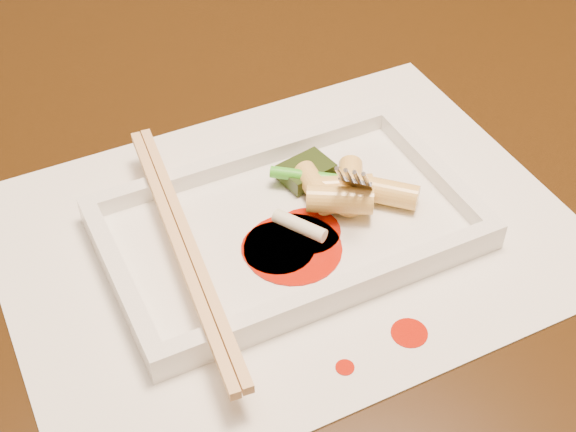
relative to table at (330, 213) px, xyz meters
name	(u,v)px	position (x,y,z in m)	size (l,w,h in m)	color
table	(330,213)	(0.00, 0.00, 0.00)	(1.40, 0.90, 0.75)	black
placemat	(288,235)	(-0.09, -0.10, 0.10)	(0.40, 0.30, 0.00)	white
sauce_splatter_a	(409,333)	(-0.06, -0.21, 0.10)	(0.02, 0.02, 0.00)	#BE1605
sauce_splatter_b	(345,367)	(-0.11, -0.22, 0.10)	(0.01, 0.01, 0.00)	#BE1605
plate_base	(288,230)	(-0.09, -0.10, 0.11)	(0.26, 0.16, 0.01)	white
plate_rim_far	(245,159)	(-0.09, -0.03, 0.12)	(0.26, 0.01, 0.01)	white
plate_rim_near	(338,290)	(-0.09, -0.17, 0.12)	(0.26, 0.01, 0.01)	white
plate_rim_left	(120,277)	(-0.22, -0.10, 0.12)	(0.01, 0.14, 0.01)	white
plate_rim_right	(435,169)	(0.03, -0.10, 0.12)	(0.01, 0.14, 0.01)	white
veg_piece	(306,171)	(-0.06, -0.06, 0.12)	(0.04, 0.03, 0.01)	black
scallion_white	(299,226)	(-0.09, -0.11, 0.12)	(0.01, 0.01, 0.04)	#EAEACC
scallion_green	(327,179)	(-0.05, -0.08, 0.12)	(0.01, 0.01, 0.09)	green
chopstick_a	(178,246)	(-0.17, -0.10, 0.13)	(0.01, 0.25, 0.01)	#E3AF71
chopstick_b	(189,242)	(-0.17, -0.10, 0.13)	(0.01, 0.25, 0.01)	#E3AF71
fork	(367,102)	(-0.02, -0.08, 0.18)	(0.09, 0.10, 0.14)	silver
sauce_blob_0	(293,248)	(-0.10, -0.12, 0.11)	(0.07, 0.07, 0.00)	#BE1605
sauce_blob_1	(308,231)	(-0.08, -0.11, 0.11)	(0.05, 0.05, 0.00)	#BE1605
sauce_blob_2	(278,248)	(-0.11, -0.12, 0.11)	(0.05, 0.05, 0.00)	#BE1605
rice_cake_0	(316,188)	(-0.06, -0.08, 0.12)	(0.02, 0.02, 0.04)	#FBDC75
rice_cake_1	(350,186)	(-0.04, -0.09, 0.12)	(0.02, 0.02, 0.05)	#FBDC75
rice_cake_2	(340,200)	(-0.05, -0.11, 0.13)	(0.02, 0.02, 0.05)	#FBDC75
rice_cake_3	(383,191)	(-0.02, -0.11, 0.12)	(0.02, 0.02, 0.05)	#FBDC75
rice_cake_4	(343,187)	(-0.04, -0.09, 0.12)	(0.02, 0.02, 0.04)	#FBDC75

